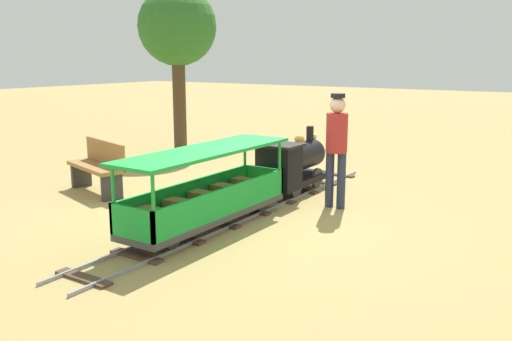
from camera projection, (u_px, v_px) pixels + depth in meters
name	position (u px, v px, depth m)	size (l,w,h in m)	color
ground_plane	(247.00, 212.00, 7.62)	(60.00, 60.00, 0.00)	#A38C51
track	(248.00, 210.00, 7.65)	(0.68, 6.40, 0.04)	gray
locomotive	(292.00, 164.00, 8.55)	(0.64, 1.44, 0.97)	black
passenger_car	(207.00, 196.00, 6.83)	(0.74, 2.70, 0.97)	#3F3F3F
conductor_person	(337.00, 141.00, 7.67)	(0.30, 0.30, 1.62)	#282D47
park_bench	(98.00, 167.00, 8.64)	(1.36, 0.76, 0.82)	olive
oak_tree_near	(177.00, 29.00, 12.15)	(1.74, 1.74, 3.64)	#4C3823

